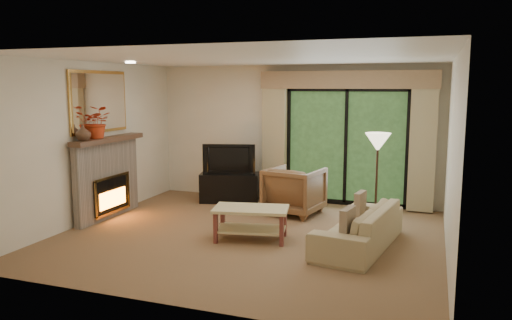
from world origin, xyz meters
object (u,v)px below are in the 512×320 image
(sofa, at_px, (359,227))
(coffee_table, at_px, (251,224))
(media_console, at_px, (230,187))
(armchair, at_px, (294,191))

(sofa, relative_size, coffee_table, 1.85)
(media_console, relative_size, sofa, 0.56)
(sofa, height_order, coffee_table, sofa)
(media_console, bearing_deg, coffee_table, -75.87)
(media_console, relative_size, coffee_table, 1.04)
(coffee_table, bearing_deg, armchair, 71.57)
(armchair, distance_m, coffee_table, 1.66)
(media_console, distance_m, coffee_table, 2.45)
(coffee_table, bearing_deg, sofa, -4.11)
(media_console, distance_m, sofa, 3.34)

